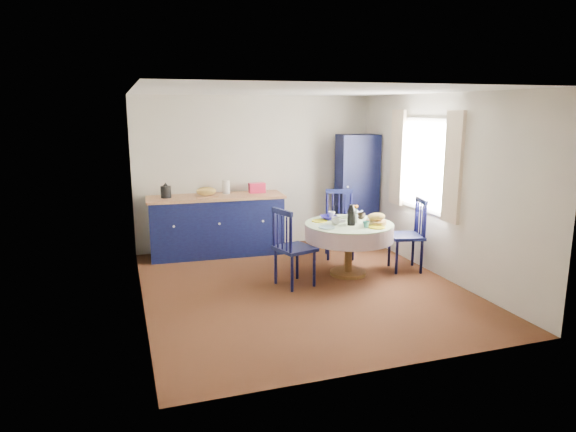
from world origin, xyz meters
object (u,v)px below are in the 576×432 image
chair_far (339,223)px  cobalt_bowl (329,218)px  mug_b (366,224)px  dining_table (350,232)px  mug_c (361,216)px  pantry_cabinet (357,190)px  chair_right (409,234)px  chair_left (292,247)px  mug_d (331,215)px  mug_a (336,221)px  kitchen_counter (217,224)px

chair_far → cobalt_bowl: (-0.43, -0.57, 0.24)m
chair_far → mug_b: size_ratio=11.70×
chair_far → mug_b: chair_far is taller
dining_table → mug_c: dining_table is taller
pantry_cabinet → dining_table: 1.79m
chair_right → mug_c: size_ratio=9.00×
chair_left → mug_b: size_ratio=11.65×
mug_d → chair_far: bearing=54.6°
mug_a → mug_d: size_ratio=1.19×
chair_left → mug_c: 1.27m
chair_far → mug_c: 0.73m
mug_c → mug_d: bearing=153.9°
chair_right → mug_b: bearing=-60.6°
mug_b → pantry_cabinet: bearing=67.9°
chair_left → mug_c: (1.18, 0.39, 0.26)m
chair_right → mug_a: (-1.11, 0.08, 0.26)m
kitchen_counter → cobalt_bowl: (1.38, -1.29, 0.28)m
dining_table → mug_b: dining_table is taller
mug_c → pantry_cabinet: bearing=66.7°
kitchen_counter → chair_left: size_ratio=2.07×
chair_right → mug_c: chair_right is taller
pantry_cabinet → cobalt_bowl: bearing=-124.1°
kitchen_counter → mug_d: kitchen_counter is taller
chair_far → mug_d: chair_far is taller
mug_b → mug_c: size_ratio=0.77×
mug_c → cobalt_bowl: (-0.45, 0.11, -0.02)m
pantry_cabinet → mug_b: 2.00m
chair_far → chair_right: (0.66, -0.95, 0.00)m
kitchen_counter → mug_b: 2.54m
chair_far → cobalt_bowl: 0.75m
kitchen_counter → mug_d: size_ratio=20.57×
kitchen_counter → pantry_cabinet: 2.46m
kitchen_counter → mug_c: kitchen_counter is taller
kitchen_counter → pantry_cabinet: bearing=1.6°
cobalt_bowl → mug_d: bearing=47.0°
chair_left → mug_d: bearing=-70.9°
chair_left → chair_far: size_ratio=1.00×
kitchen_counter → pantry_cabinet: size_ratio=1.16×
mug_d → chair_left: bearing=-144.2°
mug_a → mug_b: 0.43m
chair_right → pantry_cabinet: bearing=-164.5°
dining_table → cobalt_bowl: size_ratio=5.11×
mug_b → mug_d: mug_d is taller
dining_table → mug_b: (0.10, -0.30, 0.16)m
pantry_cabinet → cobalt_bowl: pantry_cabinet is taller
chair_left → mug_b: 1.04m
chair_left → mug_a: chair_left is taller
mug_a → chair_far: bearing=62.9°
pantry_cabinet → mug_a: bearing=-118.7°
mug_b → cobalt_bowl: 0.67m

